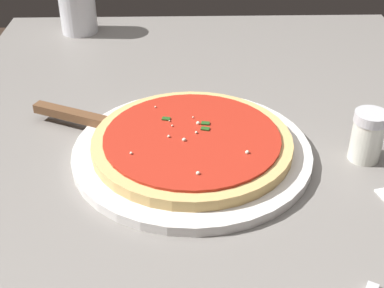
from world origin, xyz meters
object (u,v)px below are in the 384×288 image
at_px(pizza_server, 94,121).
at_px(cup_tall_drink, 77,7).
at_px(parmesan_shaker, 367,136).
at_px(serving_plate, 192,152).
at_px(pizza, 192,142).

relative_size(pizza_server, cup_tall_drink, 1.94).
bearing_deg(cup_tall_drink, pizza_server, 11.52).
bearing_deg(cup_tall_drink, parmesan_shaker, 43.49).
relative_size(serving_plate, parmesan_shaker, 4.57).
distance_m(pizza, cup_tall_drink, 0.54).
height_order(serving_plate, pizza_server, pizza_server).
relative_size(pizza, cup_tall_drink, 2.51).
height_order(pizza_server, cup_tall_drink, cup_tall_drink).
relative_size(serving_plate, cup_tall_drink, 3.00).
xyz_separation_m(serving_plate, parmesan_shaker, (0.01, 0.24, 0.03)).
height_order(serving_plate, pizza, pizza).
distance_m(pizza_server, parmesan_shaker, 0.40).
bearing_deg(parmesan_shaker, pizza, -92.93).
bearing_deg(pizza_server, pizza, 64.95).
bearing_deg(serving_plate, pizza, 125.34).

